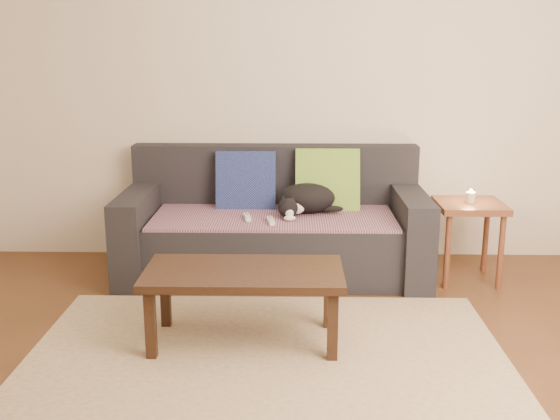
{
  "coord_description": "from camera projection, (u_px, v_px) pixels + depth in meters",
  "views": [
    {
      "loc": [
        0.13,
        -2.9,
        1.57
      ],
      "look_at": [
        0.05,
        1.2,
        0.55
      ],
      "focal_mm": 42.0,
      "sensor_mm": 36.0,
      "label": 1
    }
  ],
  "objects": [
    {
      "name": "cushion_green",
      "position": [
        327.0,
        181.0,
        4.72
      ],
      "size": [
        0.46,
        0.25,
        0.47
      ],
      "primitive_type": "cube",
      "rotation": [
        -0.3,
        0.0,
        0.0
      ],
      "color": "#0E5A34",
      "rests_on": "throw_blanket"
    },
    {
      "name": "side_table",
      "position": [
        469.0,
        216.0,
        4.45
      ],
      "size": [
        0.44,
        0.44,
        0.55
      ],
      "color": "brown",
      "rests_on": "ground"
    },
    {
      "name": "ground",
      "position": [
        265.0,
        379.0,
        3.19
      ],
      "size": [
        4.5,
        4.5,
        0.0
      ],
      "primitive_type": "plane",
      "color": "brown",
      "rests_on": "ground"
    },
    {
      "name": "wii_remote_b",
      "position": [
        271.0,
        221.0,
        4.32
      ],
      "size": [
        0.06,
        0.15,
        0.03
      ],
      "primitive_type": "cube",
      "rotation": [
        0.0,
        0.0,
        1.75
      ],
      "color": "white",
      "rests_on": "throw_blanket"
    },
    {
      "name": "candle",
      "position": [
        471.0,
        197.0,
        4.42
      ],
      "size": [
        0.06,
        0.06,
        0.09
      ],
      "color": "beige",
      "rests_on": "side_table"
    },
    {
      "name": "cat",
      "position": [
        306.0,
        199.0,
        4.57
      ],
      "size": [
        0.49,
        0.45,
        0.21
      ],
      "rotation": [
        0.0,
        0.0,
        0.29
      ],
      "color": "black",
      "rests_on": "throw_blanket"
    },
    {
      "name": "sofa",
      "position": [
        274.0,
        230.0,
        4.64
      ],
      "size": [
        2.1,
        0.94,
        0.87
      ],
      "color": "#232328",
      "rests_on": "ground"
    },
    {
      "name": "rug",
      "position": [
        266.0,
        363.0,
        3.34
      ],
      "size": [
        2.5,
        1.8,
        0.01
      ],
      "primitive_type": "cube",
      "color": "#C7B588",
      "rests_on": "ground"
    },
    {
      "name": "back_wall",
      "position": [
        275.0,
        85.0,
        4.82
      ],
      "size": [
        4.5,
        0.04,
        2.6
      ],
      "primitive_type": "cube",
      "color": "beige",
      "rests_on": "ground"
    },
    {
      "name": "throw_blanket",
      "position": [
        274.0,
        217.0,
        4.52
      ],
      "size": [
        1.66,
        0.74,
        0.02
      ],
      "primitive_type": "cube",
      "color": "#41284B",
      "rests_on": "sofa"
    },
    {
      "name": "wii_remote_a",
      "position": [
        247.0,
        217.0,
        4.41
      ],
      "size": [
        0.07,
        0.15,
        0.03
      ],
      "primitive_type": "cube",
      "rotation": [
        0.0,
        0.0,
        1.77
      ],
      "color": "white",
      "rests_on": "throw_blanket"
    },
    {
      "name": "cushion_navy",
      "position": [
        246.0,
        181.0,
        4.73
      ],
      "size": [
        0.43,
        0.18,
        0.44
      ],
      "primitive_type": "cube",
      "rotation": [
        -0.18,
        0.0,
        0.0
      ],
      "color": "#131552",
      "rests_on": "throw_blanket"
    },
    {
      "name": "coffee_table",
      "position": [
        244.0,
        279.0,
        3.49
      ],
      "size": [
        1.06,
        0.53,
        0.42
      ],
      "color": "#332213",
      "rests_on": "rug"
    }
  ]
}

